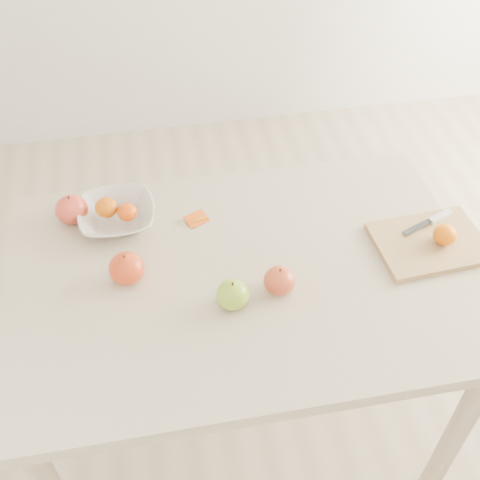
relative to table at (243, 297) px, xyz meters
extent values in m
plane|color=#C6B293|center=(0.00, 0.00, -0.65)|extent=(3.50, 3.50, 0.00)
cube|color=#C3AF93|center=(0.00, 0.00, 0.08)|extent=(1.20, 0.80, 0.04)
cylinder|color=#BCAA8E|center=(-0.54, 0.34, -0.30)|extent=(0.06, 0.06, 0.71)
cylinder|color=#BCAA8E|center=(0.54, 0.34, -0.30)|extent=(0.06, 0.06, 0.71)
cylinder|color=#BCAA8E|center=(0.54, -0.34, -0.30)|extent=(0.06, 0.06, 0.71)
cube|color=tan|center=(0.51, 0.01, 0.11)|extent=(0.30, 0.23, 0.02)
ellipsoid|color=orange|center=(0.54, 0.00, 0.14)|extent=(0.06, 0.06, 0.05)
imported|color=silver|center=(-0.31, 0.25, 0.12)|extent=(0.21, 0.21, 0.05)
ellipsoid|color=#CD5507|center=(-0.33, 0.26, 0.15)|extent=(0.06, 0.06, 0.05)
ellipsoid|color=#D34007|center=(-0.28, 0.23, 0.15)|extent=(0.05, 0.05, 0.05)
cube|color=#C74A0E|center=(-0.09, 0.21, 0.10)|extent=(0.07, 0.07, 0.01)
cube|color=orange|center=(-0.09, 0.22, 0.10)|extent=(0.05, 0.04, 0.01)
cube|color=white|center=(0.57, 0.08, 0.12)|extent=(0.08, 0.04, 0.01)
cube|color=#35383D|center=(0.49, 0.05, 0.12)|extent=(0.09, 0.05, 0.00)
ellipsoid|color=#5E9C15|center=(-0.04, -0.09, 0.14)|extent=(0.08, 0.08, 0.07)
ellipsoid|color=maroon|center=(-0.43, 0.28, 0.14)|extent=(0.09, 0.09, 0.08)
ellipsoid|color=maroon|center=(-0.29, 0.03, 0.14)|extent=(0.09, 0.09, 0.08)
ellipsoid|color=maroon|center=(0.08, -0.07, 0.13)|extent=(0.08, 0.08, 0.07)
camera|label=1|loc=(-0.19, -1.00, 1.26)|focal=45.00mm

